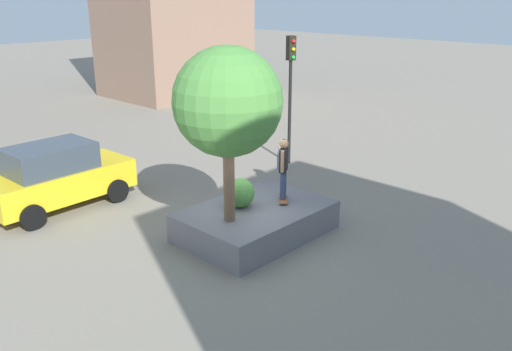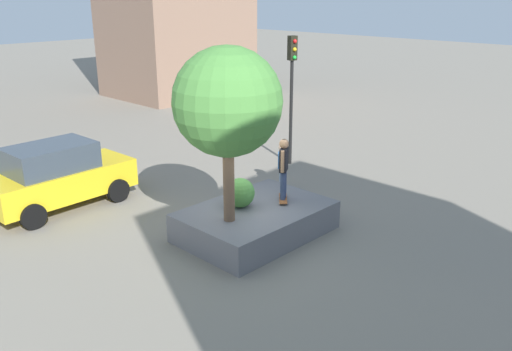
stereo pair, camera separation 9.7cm
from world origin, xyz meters
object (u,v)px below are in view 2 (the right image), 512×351
at_px(plaza_tree, 227,103).
at_px(skateboard, 283,199).
at_px(pedestrian_crossing, 282,163).
at_px(skateboarder, 284,165).
at_px(taxi_cab, 58,176).
at_px(traffic_light_corner, 292,79).
at_px(planter_ledge, 256,221).

height_order(plaza_tree, skateboard, plaza_tree).
distance_m(plaza_tree, pedestrian_crossing, 5.39).
relative_size(skateboarder, pedestrian_crossing, 1.08).
relative_size(taxi_cab, traffic_light_corner, 0.92).
bearing_deg(plaza_tree, planter_ledge, 4.16).
height_order(planter_ledge, plaza_tree, plaza_tree).
bearing_deg(pedestrian_crossing, skateboarder, -137.95).
distance_m(skateboard, skateboarder, 0.98).
bearing_deg(planter_ledge, traffic_light_corner, 32.41).
height_order(plaza_tree, taxi_cab, plaza_tree).
height_order(skateboarder, taxi_cab, skateboarder).
distance_m(plaza_tree, traffic_light_corner, 7.33).
distance_m(planter_ledge, taxi_cab, 6.22).
bearing_deg(traffic_light_corner, skateboarder, -141.41).
xyz_separation_m(planter_ledge, plaza_tree, (-1.03, -0.08, 3.35)).
xyz_separation_m(planter_ledge, pedestrian_crossing, (3.12, 1.85, 0.50)).
xyz_separation_m(plaza_tree, skateboarder, (1.91, -0.10, -1.93)).
height_order(traffic_light_corner, pedestrian_crossing, traffic_light_corner).
xyz_separation_m(planter_ledge, taxi_cab, (-2.71, 5.57, 0.62)).
relative_size(plaza_tree, taxi_cab, 0.99).
relative_size(planter_ledge, traffic_light_corner, 0.82).
bearing_deg(taxi_cab, pedestrian_crossing, -32.57).
bearing_deg(planter_ledge, pedestrian_crossing, 30.59).
height_order(taxi_cab, traffic_light_corner, traffic_light_corner).
bearing_deg(traffic_light_corner, planter_ledge, -147.59).
relative_size(planter_ledge, pedestrian_crossing, 2.51).
relative_size(planter_ledge, skateboard, 5.30).
height_order(planter_ledge, pedestrian_crossing, pedestrian_crossing).
distance_m(plaza_tree, taxi_cab, 6.49).
xyz_separation_m(taxi_cab, pedestrian_crossing, (5.83, -3.72, -0.11)).
bearing_deg(planter_ledge, taxi_cab, 115.92).
bearing_deg(taxi_cab, skateboarder, -58.06).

